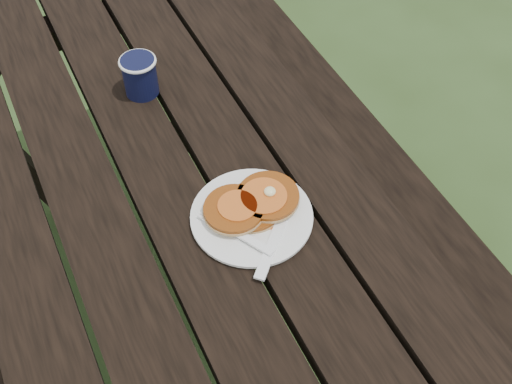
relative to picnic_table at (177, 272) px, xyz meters
name	(u,v)px	position (x,y,z in m)	size (l,w,h in m)	color
ground	(189,340)	(0.00, 0.00, -0.37)	(60.00, 60.00, 0.00)	#2B3D1A
picnic_table	(177,272)	(0.00, 0.00, 0.00)	(1.36, 1.80, 0.75)	black
plate	(252,217)	(0.11, -0.19, 0.39)	(0.22, 0.22, 0.01)	white
pancake_stack	(252,203)	(0.12, -0.18, 0.41)	(0.19, 0.12, 0.04)	#8A400F
knife	(275,239)	(0.13, -0.26, 0.39)	(0.02, 0.18, 0.01)	white
fork	(248,239)	(0.08, -0.24, 0.40)	(0.03, 0.16, 0.01)	white
coffee_cup	(140,74)	(0.05, 0.23, 0.43)	(0.08, 0.08, 0.09)	black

